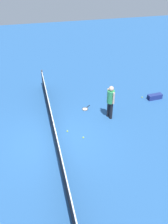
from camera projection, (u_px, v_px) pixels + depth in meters
name	position (u px, v px, depth m)	size (l,w,h in m)	color
ground_plane	(55.00, 141.00, 10.21)	(40.00, 40.00, 0.00)	#265693
court_net	(54.00, 132.00, 9.93)	(10.09, 0.09, 1.07)	#4C4C51
player_near_side	(111.00, 100.00, 11.08)	(0.52, 0.43, 1.70)	black
tennis_racket_near_player	(85.00, 109.00, 12.24)	(0.52, 0.55, 0.03)	black
tennis_ball_near_player	(83.00, 137.00, 10.34)	(0.07, 0.07, 0.07)	#C6E033
tennis_ball_by_net	(67.00, 131.00, 10.70)	(0.07, 0.07, 0.07)	#C6E033
tennis_ball_midcourt	(142.00, 97.00, 13.15)	(0.07, 0.07, 0.07)	#C6E033
equipment_bag	(154.00, 97.00, 12.98)	(0.34, 0.82, 0.28)	navy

